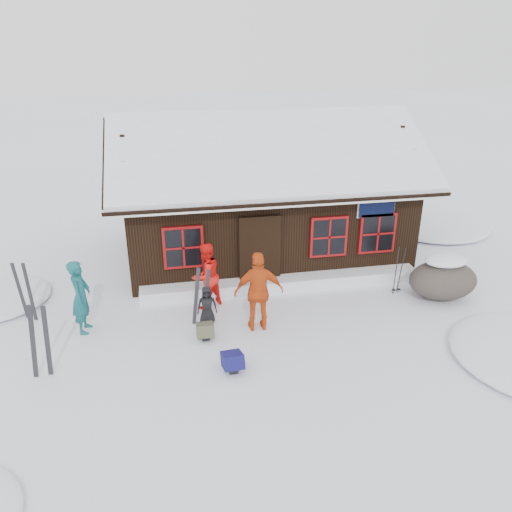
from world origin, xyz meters
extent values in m
plane|color=white|center=(0.00, 0.00, 0.00)|extent=(120.00, 120.00, 0.00)
cube|color=black|center=(1.50, 5.00, 1.25)|extent=(8.00, 5.00, 2.50)
cube|color=black|center=(1.50, 3.52, 3.35)|extent=(8.90, 3.14, 1.88)
cube|color=black|center=(1.50, 6.47, 3.35)|extent=(8.90, 3.14, 1.88)
cube|color=white|center=(1.50, 3.52, 3.49)|extent=(8.72, 3.07, 1.86)
cube|color=white|center=(1.50, 6.47, 3.49)|extent=(8.72, 3.07, 1.86)
cube|color=white|center=(1.50, 5.00, 4.22)|extent=(8.81, 0.22, 0.14)
cube|color=silver|center=(1.50, 2.05, 2.48)|extent=(8.90, 0.10, 0.20)
cube|color=black|center=(0.90, 2.45, 1.00)|extent=(1.00, 0.10, 2.00)
cube|color=black|center=(4.10, 2.42, 2.15)|extent=(1.00, 0.06, 0.60)
cube|color=maroon|center=(-1.10, 2.44, 1.35)|extent=(1.04, 0.10, 1.14)
cube|color=black|center=(-1.10, 2.40, 1.35)|extent=(0.90, 0.04, 1.00)
cube|color=maroon|center=(2.80, 2.44, 1.35)|extent=(1.04, 0.10, 1.14)
cube|color=black|center=(2.80, 2.40, 1.35)|extent=(0.90, 0.04, 1.00)
cube|color=maroon|center=(4.20, 2.44, 1.35)|extent=(1.04, 0.10, 1.14)
cube|color=black|center=(4.20, 2.40, 1.35)|extent=(0.90, 0.04, 1.00)
cube|color=white|center=(1.50, 2.25, 0.17)|extent=(7.60, 0.60, 0.35)
ellipsoid|color=white|center=(8.00, 6.00, 0.00)|extent=(4.00, 4.00, 0.48)
imported|color=#125558|center=(-3.52, 1.06, 0.88)|extent=(0.48, 0.68, 1.76)
imported|color=red|center=(-0.62, 1.67, 0.85)|extent=(1.05, 1.01, 1.71)
imported|color=#D24B15|center=(0.46, 0.37, 0.96)|extent=(1.15, 0.53, 1.93)
imported|color=black|center=(-0.69, 0.81, 0.49)|extent=(0.49, 0.33, 0.98)
ellipsoid|color=#4C443D|center=(5.47, 0.99, 0.49)|extent=(1.79, 1.34, 0.98)
ellipsoid|color=white|center=(5.47, 0.99, 0.92)|extent=(1.12, 0.81, 0.25)
cube|color=black|center=(-4.23, -0.55, 0.78)|extent=(0.23, 0.08, 1.65)
cube|color=black|center=(-3.96, -0.59, 0.78)|extent=(0.21, 0.11, 1.65)
cube|color=black|center=(-5.02, 1.93, 0.71)|extent=(0.20, 0.06, 1.53)
cube|color=black|center=(-4.79, 1.83, 0.71)|extent=(0.16, 0.14, 1.53)
cube|color=black|center=(-0.93, 0.89, 0.70)|extent=(0.27, 0.08, 1.50)
cube|color=black|center=(-0.70, 0.81, 0.70)|extent=(0.22, 0.17, 1.50)
cylinder|color=black|center=(4.37, 1.46, 0.63)|extent=(0.09, 0.12, 1.34)
cylinder|color=black|center=(4.51, 1.46, 0.63)|extent=(0.09, 0.12, 1.34)
cube|color=#141456|center=(-0.38, -1.09, 0.15)|extent=(0.44, 0.57, 0.30)
cube|color=#4B4D37|center=(-0.81, 0.21, 0.14)|extent=(0.40, 0.52, 0.28)
camera|label=1|loc=(-1.54, -9.51, 6.18)|focal=35.00mm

